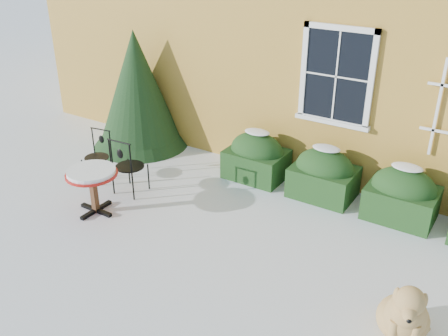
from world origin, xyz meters
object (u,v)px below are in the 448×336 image
Objects in this scene: patio_chair_near at (128,166)px; dog at (405,316)px; evergreen_shrub at (138,101)px; patio_chair_far at (98,155)px; bistro_table at (92,177)px.

patio_chair_near is 4.97m from dog.
evergreen_shrub is at bearing 143.05° from dog.
evergreen_shrub is at bearing 95.19° from patio_chair_far.
patio_chair_near is at bearing 155.50° from dog.
bistro_table is (1.20, -2.48, -0.33)m from evergreen_shrub.
patio_chair_near is 0.84m from patio_chair_far.
dog is (6.10, -2.64, -0.59)m from evergreen_shrub.
patio_chair_far is (-0.81, 0.89, -0.17)m from bistro_table.
patio_chair_near is (0.03, 0.78, -0.11)m from bistro_table.
dog is at bearing -23.40° from evergreen_shrub.
bistro_table is 4.91m from dog.
patio_chair_near is at bearing -54.11° from evergreen_shrub.
patio_chair_near is (1.23, -1.70, -0.44)m from evergreen_shrub.
bistro_table is 0.79m from patio_chair_near.
patio_chair_near reaches higher than bistro_table.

